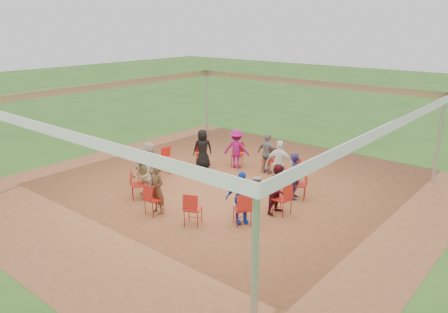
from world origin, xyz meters
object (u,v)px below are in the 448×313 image
Objects in this scene: person_seated_4 at (203,149)px; person_seated_8 at (241,198)px; chair_5 at (202,155)px; person_seated_5 at (149,163)px; chair_6 at (170,160)px; chair_7 at (146,171)px; chair_3 at (269,160)px; chair_10 at (193,209)px; chair_0 at (282,199)px; person_seated_3 at (237,149)px; standing_person at (280,164)px; person_seated_6 at (142,176)px; laptop at (274,189)px; chair_1 at (299,185)px; chair_9 at (154,199)px; person_seated_2 at (267,154)px; chair_2 at (292,171)px; person_seated_7 at (157,189)px; chair_11 at (242,209)px; person_seated_1 at (295,176)px; person_seated_0 at (279,189)px; cable_coil at (250,183)px; chair_8 at (138,185)px; chair_4 at (237,155)px.

person_seated_4 is 4.73m from person_seated_8.
person_seated_5 is at bearing 32.45° from chair_5.
chair_6 and chair_7 have the same top height.
chair_10 is at bearing 105.00° from chair_3.
chair_0 is 0.63× the size of person_seated_5.
chair_3 is 0.63× the size of person_seated_3.
standing_person is at bearing 127.55° from chair_5.
chair_0 is at bearing 75.00° from chair_7.
person_seated_6 reaches higher than laptop.
standing_person reaches higher than chair_3.
chair_5 is at bearing 60.00° from chair_1.
chair_9 is (-0.45, -4.95, 0.00)m from chair_3.
person_seated_2 is (0.44, 4.83, 0.27)m from chair_9.
person_seated_3 is 1.00× the size of person_seated_5.
standing_person reaches higher than laptop.
person_seated_2 is at bearing 119.18° from chair_7.
chair_2 is 1.00× the size of chair_3.
person_seated_7 reaches higher than chair_9.
person_seated_4 reaches higher than chair_3.
person_seated_7 is (1.93, -1.36, 0.00)m from person_seated_5.
chair_6 is at bearing 105.00° from chair_11.
chair_7 is at bearing 152.45° from person_seated_7.
person_seated_4 is at bearing -10.90° from standing_person.
chair_7 is 4.86m from person_seated_1.
chair_6 is (-3.91, -1.81, 0.00)m from chair_2.
chair_6 is at bearing 90.00° from person_seated_0.
person_seated_1 reaches higher than chair_6.
chair_9 is 4.21m from person_seated_1.
person_seated_8 is at bearing 147.55° from chair_1.
chair_3 is at bearing 152.45° from person_seated_4.
chair_10 is 4.70m from person_seated_2.
chair_9 is at bearing 59.18° from person_seated_4.
person_seated_2 is 4.10m from person_seated_8.
person_seated_3 reaches higher than chair_7.
cable_coil is at bearing 101.40° from chair_3.
person_seated_0 and person_seated_2 have the same top height.
person_seated_5 is at bearing 119.18° from chair_11.
chair_7 is 3.44m from person_seated_3.
person_seated_4 is 3.35m from person_seated_6.
chair_8 is (1.04, -2.26, 0.00)m from chair_6.
chair_7 is at bearing 105.93° from laptop.
chair_2 reaches higher than cable_coil.
chair_4 is 0.63× the size of person_seated_0.
chair_1 is 0.63× the size of person_seated_7.
cable_coil is at bearing 76.40° from chair_10.
cable_coil is at bearing 67.22° from person_seated_8.
chair_2 is 0.63× the size of person_seated_4.
chair_1 reaches higher than laptop.
standing_person reaches higher than chair_9.
chair_0 is 2.49m from chair_10.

